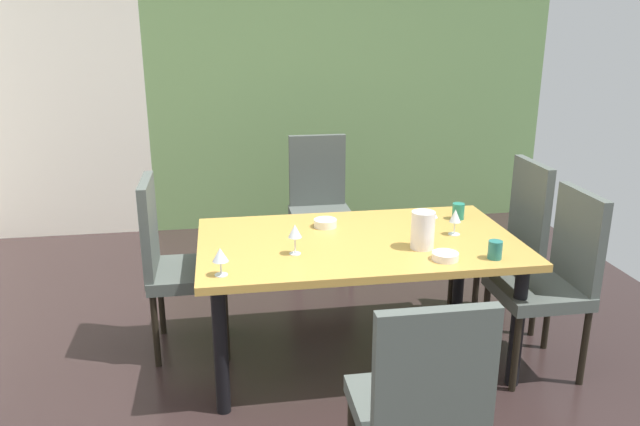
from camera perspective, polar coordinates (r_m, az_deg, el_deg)
ground_plane at (r=3.31m, az=-1.05°, el=-16.86°), size 5.21×5.80×0.02m
back_panel_interior at (r=5.75m, az=-23.98°, el=11.89°), size 1.62×0.10×2.87m
garden_window_panel at (r=5.70m, az=2.95°, el=13.30°), size 3.59×0.10×2.87m
dining_table at (r=3.39m, az=3.51°, el=-3.67°), size 1.71×1.00×0.71m
chair_right_far at (r=3.98m, az=16.92°, el=-2.18°), size 0.44×0.44×1.04m
chair_left_far at (r=3.61m, az=-13.30°, el=-4.04°), size 0.44×0.44×1.02m
chair_right_near at (r=3.54m, az=20.60°, el=-5.24°), size 0.44×0.44×1.01m
chair_head_near at (r=2.35m, az=9.22°, el=-16.84°), size 0.44×0.44×0.98m
chair_head_far at (r=4.59m, az=-0.03°, el=1.17°), size 0.44×0.45×1.03m
wine_glass_south at (r=3.12m, az=-2.31°, el=-1.74°), size 0.07×0.07×0.16m
wine_glass_corner at (r=2.91m, az=-9.11°, el=-3.86°), size 0.08×0.08×0.14m
wine_glass_near_window at (r=3.48m, az=12.26°, el=-0.35°), size 0.06×0.06×0.14m
serving_bowl_right at (r=3.55m, az=0.48°, el=-0.92°), size 0.13×0.13×0.04m
serving_bowl_west at (r=3.14m, az=11.38°, el=-3.89°), size 0.13×0.13×0.04m
cup_east at (r=3.20m, az=15.70°, el=-3.25°), size 0.07×0.07×0.09m
cup_north at (r=3.77m, az=12.53°, el=0.16°), size 0.07×0.07×0.09m
pitcher_left at (r=3.25m, az=9.40°, el=-1.52°), size 0.14×0.12×0.20m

